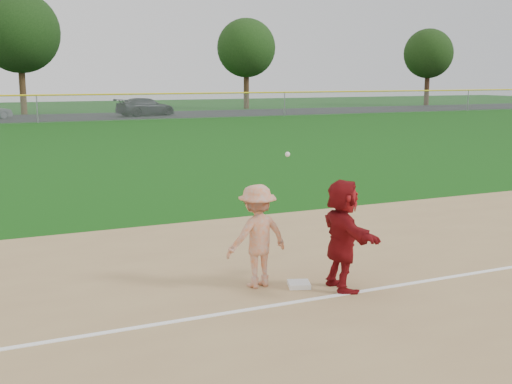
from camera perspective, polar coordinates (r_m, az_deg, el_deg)
name	(u,v)px	position (r m, az deg, el deg)	size (l,w,h in m)	color
ground	(293,285)	(10.65, 3.35, -8.22)	(160.00, 160.00, 0.00)	#11470D
foul_line	(318,298)	(9.98, 5.50, -9.40)	(60.00, 0.10, 0.01)	white
parking_asphalt	(30,118)	(55.24, -19.43, 6.22)	(120.00, 10.00, 0.01)	black
first_base	(299,284)	(10.49, 3.84, -8.20)	(0.34, 0.34, 0.08)	white
base_runner	(343,235)	(10.22, 7.70, -3.79)	(1.65, 0.53, 1.78)	maroon
car_right	(146,107)	(55.81, -9.78, 7.47)	(2.12, 5.22, 1.52)	black
first_base_play	(257,236)	(10.28, 0.11, -3.93)	(1.15, 0.75, 2.18)	#B0B0B3
outfield_fence	(36,96)	(49.18, -18.94, 8.10)	(110.00, 0.12, 110.00)	#999EA0
tree_2	(19,32)	(60.73, -20.31, 13.16)	(7.00, 7.00, 10.58)	#3E2C16
tree_3	(246,48)	(67.32, -0.88, 12.67)	(6.00, 6.00, 9.19)	#3A2615
tree_4	(428,54)	(77.42, 15.08, 11.78)	(5.60, 5.60, 8.67)	#372014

